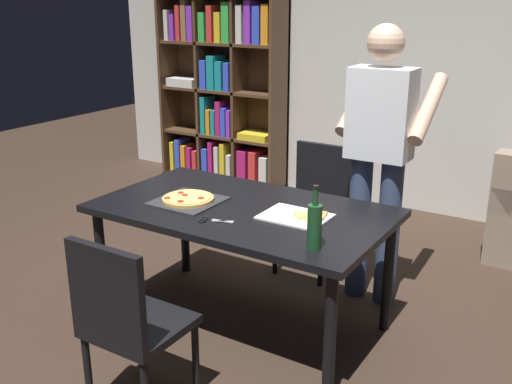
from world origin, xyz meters
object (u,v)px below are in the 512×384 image
(person_serving_pizza, at_px, (379,150))
(wine_bottle, at_px, (314,225))
(bookshelf, at_px, (223,92))
(dining_table, at_px, (242,219))
(chair_near_camera, at_px, (126,318))
(kitchen_scissors, at_px, (210,220))
(pepperoni_pizza_on_tray, at_px, (188,199))
(chair_far_side, at_px, (316,200))

(person_serving_pizza, relative_size, wine_bottle, 5.54)
(bookshelf, bearing_deg, dining_table, -53.01)
(chair_near_camera, relative_size, kitchen_scissors, 4.53)
(person_serving_pizza, distance_m, pepperoni_pizza_on_tray, 1.21)
(kitchen_scissors, bearing_deg, bookshelf, 123.67)
(person_serving_pizza, bearing_deg, bookshelf, 144.83)
(dining_table, xyz_separation_m, bookshelf, (-1.79, 2.37, 0.28))
(dining_table, bearing_deg, bookshelf, 126.99)
(chair_far_side, bearing_deg, person_serving_pizza, -22.73)
(wine_bottle, bearing_deg, chair_near_camera, -132.86)
(dining_table, distance_m, pepperoni_pizza_on_tray, 0.34)
(chair_near_camera, distance_m, chair_far_side, 1.93)
(chair_near_camera, height_order, person_serving_pizza, person_serving_pizza)
(chair_far_side, relative_size, person_serving_pizza, 0.51)
(chair_near_camera, bearing_deg, person_serving_pizza, 72.87)
(chair_far_side, height_order, kitchen_scissors, chair_far_side)
(person_serving_pizza, distance_m, wine_bottle, 1.06)
(bookshelf, relative_size, kitchen_scissors, 9.82)
(person_serving_pizza, bearing_deg, pepperoni_pizza_on_tray, -135.49)
(dining_table, xyz_separation_m, pepperoni_pizza_on_tray, (-0.32, -0.09, 0.09))
(bookshelf, bearing_deg, chair_near_camera, -61.81)
(dining_table, relative_size, pepperoni_pizza_on_tray, 4.59)
(person_serving_pizza, height_order, pepperoni_pizza_on_tray, person_serving_pizza)
(bookshelf, distance_m, wine_bottle, 3.60)
(chair_near_camera, distance_m, kitchen_scissors, 0.74)
(chair_near_camera, relative_size, chair_far_side, 1.00)
(chair_near_camera, relative_size, bookshelf, 0.46)
(chair_near_camera, relative_size, pepperoni_pizza_on_tray, 2.48)
(chair_far_side, xyz_separation_m, bookshelf, (-1.79, 1.41, 0.45))
(dining_table, distance_m, wine_bottle, 0.71)
(dining_table, relative_size, kitchen_scissors, 8.39)
(dining_table, xyz_separation_m, chair_far_side, (0.00, 0.96, -0.17))
(person_serving_pizza, distance_m, kitchen_scissors, 1.18)
(pepperoni_pizza_on_tray, xyz_separation_m, kitchen_scissors, (0.29, -0.18, -0.01))
(dining_table, height_order, chair_near_camera, chair_near_camera)
(person_serving_pizza, bearing_deg, chair_near_camera, -107.13)
(kitchen_scissors, bearing_deg, chair_far_side, 88.74)
(pepperoni_pizza_on_tray, height_order, kitchen_scissors, pepperoni_pizza_on_tray)
(chair_near_camera, xyz_separation_m, chair_far_side, (0.00, 1.93, 0.00))
(person_serving_pizza, xyz_separation_m, kitchen_scissors, (-0.55, -1.01, -0.24))
(pepperoni_pizza_on_tray, xyz_separation_m, wine_bottle, (0.93, -0.22, 0.10))
(dining_table, distance_m, chair_near_camera, 0.98)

